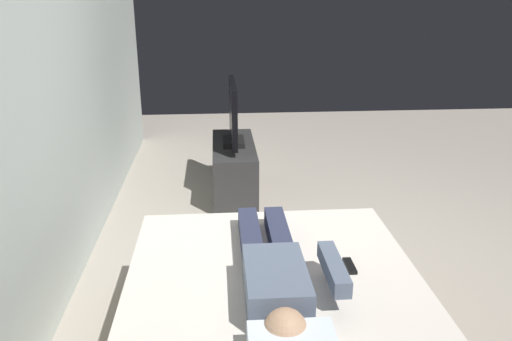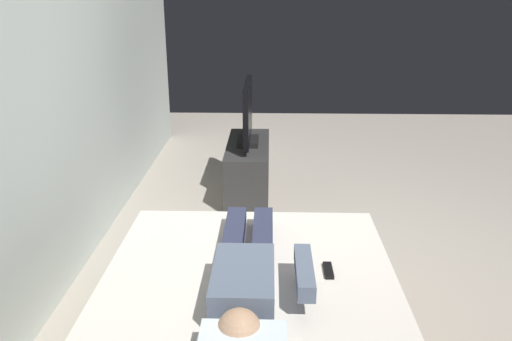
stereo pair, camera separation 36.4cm
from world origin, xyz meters
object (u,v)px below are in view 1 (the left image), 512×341
(person, at_px, (276,272))
(remote, at_px, (350,266))
(tv_stand, at_px, (234,169))
(tv, at_px, (233,115))
(bed, at_px, (276,337))

(person, height_order, remote, person)
(tv_stand, xyz_separation_m, tv, (-0.00, 0.00, 0.53))
(remote, height_order, tv_stand, remote)
(bed, bearing_deg, tv, 2.52)
(remote, distance_m, tv, 2.47)
(tv_stand, bearing_deg, bed, -177.48)
(person, bearing_deg, tv, 2.48)
(bed, distance_m, remote, 0.52)
(remote, relative_size, tv_stand, 0.14)
(tv_stand, bearing_deg, person, -177.52)
(bed, bearing_deg, person, 5.73)
(bed, height_order, remote, remote)
(person, xyz_separation_m, tv, (2.56, 0.11, 0.16))
(remote, bearing_deg, tv_stand, 12.09)
(tv_stand, height_order, tv, tv)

